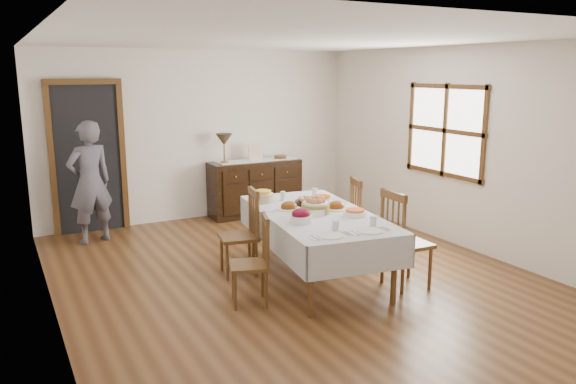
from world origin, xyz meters
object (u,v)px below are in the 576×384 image
person (90,178)px  chair_left_near (254,260)px  chair_left_far (243,232)px  sideboard (255,188)px  chair_right_near (403,239)px  table_lamp (224,140)px  chair_right_far (366,217)px  dining_table (316,221)px

person → chair_left_near: bearing=94.6°
chair_left_far → sideboard: (1.26, 2.41, -0.06)m
chair_right_near → table_lamp: 3.69m
chair_left_far → sideboard: chair_left_far is taller
chair_right_far → sideboard: size_ratio=0.68×
person → chair_left_far: bearing=106.5°
dining_table → chair_left_far: (-0.66, 0.51, -0.17)m
chair_left_near → person: (-1.07, 2.91, 0.43)m
chair_right_near → chair_right_far: (0.26, 1.03, -0.03)m
chair_left_near → chair_right_far: chair_right_far is taller
chair_right_near → sideboard: bearing=3.6°
chair_right_near → chair_left_near: bearing=80.1°
chair_left_far → person: 2.49m
chair_right_far → table_lamp: size_ratio=2.16×
chair_right_far → chair_left_far: bearing=102.7°
table_lamp → chair_right_near: bearing=-80.5°
sideboard → person: person is taller
chair_right_far → sideboard: (-0.34, 2.55, -0.06)m
chair_right_far → person: 3.68m
chair_left_far → chair_right_far: (1.60, -0.14, 0.00)m
chair_left_near → person: size_ratio=0.51×
chair_left_far → table_lamp: bearing=173.2°
person → table_lamp: person is taller
chair_left_far → sideboard: bearing=162.9°
chair_left_far → chair_right_near: (1.34, -1.17, 0.04)m
chair_right_far → sideboard: 2.57m
chair_left_far → chair_right_far: chair_right_far is taller
chair_left_near → chair_right_far: size_ratio=0.90×
chair_left_near → chair_right_near: 1.62m
chair_left_near → chair_right_far: (1.84, 0.69, 0.05)m
chair_left_far → person: person is taller
chair_left_near → chair_right_near: size_ratio=0.84×
dining_table → chair_right_near: (0.68, -0.65, -0.13)m
dining_table → chair_left_near: bearing=-153.0°
chair_right_near → table_lamp: (-0.60, 3.58, 0.70)m
chair_right_far → dining_table: bearing=129.4°
sideboard → table_lamp: bearing=179.9°
dining_table → sideboard: size_ratio=1.59×
chair_left_near → sideboard: chair_left_near is taller
table_lamp → chair_left_far: bearing=-107.2°
dining_table → sideboard: sideboard is taller
person → table_lamp: 2.11m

